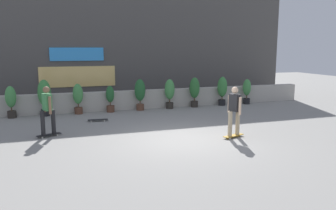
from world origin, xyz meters
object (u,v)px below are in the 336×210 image
object	(u,v)px
potted_plant_2	(78,97)
skater_far_right	(234,110)
potted_plant_3	(110,98)
skateboard_near_camera	(98,120)
potted_plant_7	(222,89)
potted_plant_1	(44,95)
potted_plant_5	(170,92)
potted_plant_4	(140,92)
potted_plant_8	(247,90)
potted_plant_0	(11,100)
skater_by_wall_left	(47,109)
potted_plant_6	(195,90)

from	to	relation	value
potted_plant_2	skater_far_right	size ratio (longest dim) A/B	0.80
potted_plant_2	potted_plant_3	xyz separation A→B (m)	(1.44, 0.00, -0.12)
skater_far_right	skateboard_near_camera	world-z (taller)	skater_far_right
potted_plant_7	skateboard_near_camera	size ratio (longest dim) A/B	1.81
skater_far_right	potted_plant_7	bearing A→B (deg)	65.99
potted_plant_2	potted_plant_3	bearing A→B (deg)	0.00
potted_plant_1	potted_plant_5	world-z (taller)	potted_plant_1
potted_plant_4	potted_plant_8	xyz separation A→B (m)	(5.78, 0.00, -0.13)
potted_plant_0	skater_by_wall_left	size ratio (longest dim) A/B	0.80
skater_far_right	skateboard_near_camera	distance (m)	5.70
potted_plant_0	potted_plant_1	world-z (taller)	potted_plant_1
potted_plant_4	potted_plant_8	world-z (taller)	potted_plant_4
potted_plant_4	skateboard_near_camera	world-z (taller)	potted_plant_4
potted_plant_7	skater_far_right	world-z (taller)	skater_far_right
potted_plant_5	potted_plant_6	distance (m)	1.31
potted_plant_4	potted_plant_2	bearing A→B (deg)	180.00
potted_plant_8	potted_plant_0	bearing A→B (deg)	-180.00
potted_plant_2	skater_far_right	distance (m)	7.43
potted_plant_2	skateboard_near_camera	size ratio (longest dim) A/B	1.67
potted_plant_6	skater_far_right	world-z (taller)	skater_far_right
potted_plant_5	potted_plant_7	world-z (taller)	potted_plant_7
potted_plant_6	skateboard_near_camera	size ratio (longest dim) A/B	1.82
skateboard_near_camera	skater_far_right	bearing A→B (deg)	-45.17
potted_plant_3	potted_plant_7	size ratio (longest dim) A/B	0.82
potted_plant_8	potted_plant_6	bearing A→B (deg)	-180.00
potted_plant_6	skateboard_near_camera	distance (m)	5.42
potted_plant_2	skater_far_right	world-z (taller)	skater_far_right
potted_plant_6	skateboard_near_camera	bearing A→B (deg)	-159.78
potted_plant_4	potted_plant_7	xyz separation A→B (m)	(4.34, -0.00, -0.01)
potted_plant_5	skateboard_near_camera	xyz separation A→B (m)	(-3.72, -1.85, -0.77)
potted_plant_2	potted_plant_4	size ratio (longest dim) A/B	0.91
potted_plant_6	skater_by_wall_left	bearing A→B (deg)	-151.34
potted_plant_7	skater_by_wall_left	distance (m)	9.24
potted_plant_5	skater_by_wall_left	distance (m)	6.73
potted_plant_1	potted_plant_5	size ratio (longest dim) A/B	1.11
potted_plant_7	potted_plant_5	bearing A→B (deg)	180.00
potted_plant_0	potted_plant_8	size ratio (longest dim) A/B	1.03
potted_plant_0	potted_plant_7	distance (m)	9.94
potted_plant_0	potted_plant_4	distance (m)	5.60
potted_plant_1	skateboard_near_camera	bearing A→B (deg)	-42.43
skater_by_wall_left	skateboard_near_camera	distance (m)	2.81
potted_plant_2	potted_plant_1	bearing A→B (deg)	180.00
potted_plant_4	potted_plant_0	bearing A→B (deg)	-180.00
potted_plant_8	skater_by_wall_left	distance (m)	10.57
potted_plant_4	skater_by_wall_left	world-z (taller)	skater_by_wall_left
potted_plant_4	potted_plant_5	world-z (taller)	potted_plant_4
potted_plant_6	potted_plant_4	bearing A→B (deg)	180.00
potted_plant_8	skater_far_right	bearing A→B (deg)	-124.71
skater_by_wall_left	skater_far_right	bearing A→B (deg)	-19.62
potted_plant_3	potted_plant_5	world-z (taller)	potted_plant_5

